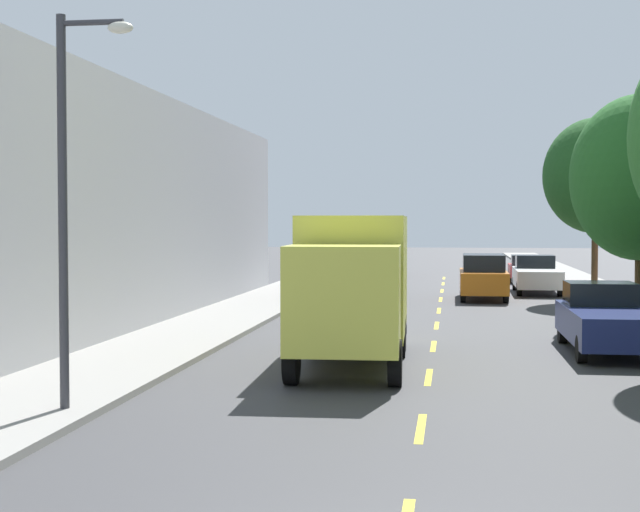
# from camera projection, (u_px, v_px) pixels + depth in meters

# --- Properties ---
(ground_plane) EXTENTS (160.00, 160.00, 0.00)m
(ground_plane) POSITION_uv_depth(u_px,v_px,m) (440.00, 304.00, 37.88)
(ground_plane) COLOR #38383A
(sidewalk_left) EXTENTS (3.20, 120.00, 0.14)m
(sidewalk_left) POSITION_uv_depth(u_px,v_px,m) (258.00, 304.00, 36.90)
(sidewalk_left) COLOR gray
(sidewalk_left) RESTS_ON ground_plane
(sidewalk_right) EXTENTS (3.20, 120.00, 0.14)m
(sidewalk_right) POSITION_uv_depth(u_px,v_px,m) (631.00, 309.00, 34.90)
(sidewalk_right) COLOR gray
(sidewalk_right) RESTS_ON ground_plane
(lane_centerline_dashes) EXTENTS (0.14, 47.20, 0.01)m
(lane_centerline_dashes) POSITION_uv_depth(u_px,v_px,m) (438.00, 317.00, 32.44)
(lane_centerline_dashes) COLOR yellow
(lane_centerline_dashes) RESTS_ON ground_plane
(apartment_block_opposite) EXTENTS (10.00, 36.00, 7.42)m
(apartment_block_opposite) POSITION_uv_depth(u_px,v_px,m) (4.00, 210.00, 29.78)
(apartment_block_opposite) COLOR #A8A8AD
(apartment_block_opposite) RESTS_ON ground_plane
(street_tree_third) EXTENTS (4.37, 4.37, 7.28)m
(street_tree_third) POSITION_uv_depth(u_px,v_px,m) (639.00, 177.00, 29.89)
(street_tree_third) COLOR #47331E
(street_tree_third) RESTS_ON sidewalk_right
(street_tree_farthest) EXTENTS (4.35, 4.35, 7.53)m
(street_tree_farthest) POSITION_uv_depth(u_px,v_px,m) (596.00, 176.00, 39.03)
(street_tree_farthest) COLOR #47331E
(street_tree_farthest) RESTS_ON sidewalk_right
(street_lamp) EXTENTS (1.35, 0.28, 6.72)m
(street_lamp) POSITION_uv_depth(u_px,v_px,m) (71.00, 181.00, 15.90)
(street_lamp) COLOR #38383D
(street_lamp) RESTS_ON sidewalk_left
(delivery_box_truck) EXTENTS (2.63, 7.39, 3.48)m
(delivery_box_truck) POSITION_uv_depth(u_px,v_px,m) (354.00, 281.00, 21.95)
(delivery_box_truck) COLOR #D8D84C
(delivery_box_truck) RESTS_ON ground_plane
(parked_pickup_navy) EXTENTS (2.04, 5.31, 1.73)m
(parked_pickup_navy) POSITION_uv_depth(u_px,v_px,m) (606.00, 320.00, 23.88)
(parked_pickup_navy) COLOR navy
(parked_pickup_navy) RESTS_ON ground_plane
(parked_pickup_black) EXTENTS (2.04, 5.32, 1.73)m
(parked_pickup_black) POSITION_uv_depth(u_px,v_px,m) (335.00, 280.00, 39.65)
(parked_pickup_black) COLOR black
(parked_pickup_black) RESTS_ON ground_plane
(parked_pickup_white) EXTENTS (2.07, 5.32, 1.73)m
(parked_pickup_white) POSITION_uv_depth(u_px,v_px,m) (536.00, 275.00, 43.47)
(parked_pickup_white) COLOR silver
(parked_pickup_white) RESTS_ON ground_plane
(parked_hatchback_red) EXTENTS (1.83, 4.04, 1.50)m
(parked_hatchback_red) POSITION_uv_depth(u_px,v_px,m) (525.00, 268.00, 51.10)
(parked_hatchback_red) COLOR #AD1E1E
(parked_hatchback_red) RESTS_ON ground_plane
(parked_suv_burgundy) EXTENTS (2.09, 4.86, 1.93)m
(parked_suv_burgundy) POSITION_uv_depth(u_px,v_px,m) (370.00, 260.00, 56.45)
(parked_suv_burgundy) COLOR maroon
(parked_suv_burgundy) RESTS_ON ground_plane
(moving_orange_sedan) EXTENTS (1.95, 4.80, 1.93)m
(moving_orange_sedan) POSITION_uv_depth(u_px,v_px,m) (483.00, 276.00, 39.85)
(moving_orange_sedan) COLOR orange
(moving_orange_sedan) RESTS_ON ground_plane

